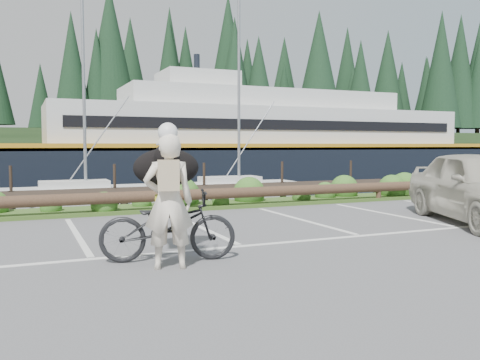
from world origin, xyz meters
The scene contains 7 objects.
ground centered at (0.00, 0.00, 0.00)m, with size 72.00×72.00×0.00m, color #515153.
harbor_backdrop centered at (0.39, 78.47, 0.00)m, with size 170.00×160.00×30.00m.
vegetation_strip centered at (0.00, 5.30, 0.05)m, with size 34.00×1.60×0.10m, color #3D5B21.
log_rail centered at (0.00, 4.60, 0.00)m, with size 32.00×0.30×0.60m, color #443021, non-canonical shape.
bicycle centered at (-1.51, -0.98, 0.55)m, with size 0.74×2.11×1.11m, color black.
cyclist centered at (-1.63, -1.46, 0.99)m, with size 0.72×0.47×1.98m, color beige.
dog centered at (-1.35, -0.33, 1.43)m, with size 1.13×0.55×0.65m, color black.
Camera 1 is at (-3.58, -8.64, 1.82)m, focal length 38.00 mm.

